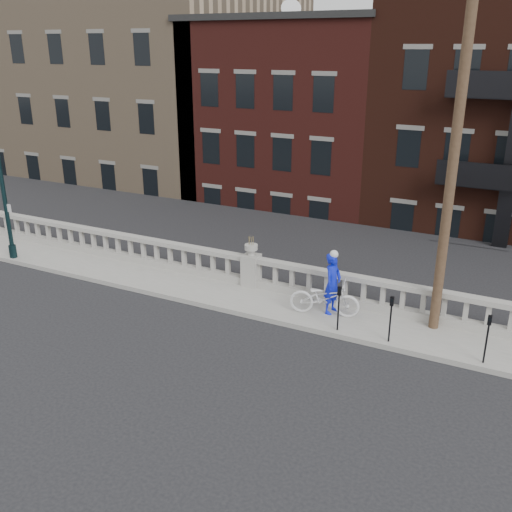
# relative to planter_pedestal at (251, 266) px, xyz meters

# --- Properties ---
(ground) EXTENTS (120.00, 120.00, 0.00)m
(ground) POSITION_rel_planter_pedestal_xyz_m (0.00, -3.95, -0.83)
(ground) COLOR black
(ground) RESTS_ON ground
(sidewalk) EXTENTS (32.00, 2.20, 0.15)m
(sidewalk) POSITION_rel_planter_pedestal_xyz_m (0.00, -0.95, -0.76)
(sidewalk) COLOR gray
(sidewalk) RESTS_ON ground
(balustrade) EXTENTS (28.00, 0.34, 1.03)m
(balustrade) POSITION_rel_planter_pedestal_xyz_m (0.00, 0.00, -0.19)
(balustrade) COLOR gray
(balustrade) RESTS_ON sidewalk
(planter_pedestal) EXTENTS (0.55, 0.55, 1.76)m
(planter_pedestal) POSITION_rel_planter_pedestal_xyz_m (0.00, 0.00, 0.00)
(planter_pedestal) COLOR gray
(planter_pedestal) RESTS_ON sidewalk
(lower_level) EXTENTS (80.00, 44.00, 20.80)m
(lower_level) POSITION_rel_planter_pedestal_xyz_m (0.56, 19.09, 1.80)
(lower_level) COLOR #605E59
(lower_level) RESTS_ON ground
(utility_pole) EXTENTS (1.60, 0.28, 10.00)m
(utility_pole) POSITION_rel_planter_pedestal_xyz_m (6.20, -0.35, 4.41)
(utility_pole) COLOR #422D1E
(utility_pole) RESTS_ON sidewalk
(streetlight_pole) EXTENTS (0.40, 0.28, 5.20)m
(streetlight_pole) POSITION_rel_planter_pedestal_xyz_m (-9.50, -1.80, 1.38)
(streetlight_pole) COLOR black
(streetlight_pole) RESTS_ON sidewalk
(parking_meter_a) EXTENTS (0.10, 0.09, 1.36)m
(parking_meter_a) POSITION_rel_planter_pedestal_xyz_m (3.75, -1.80, 0.17)
(parking_meter_a) COLOR black
(parking_meter_a) RESTS_ON sidewalk
(parking_meter_b) EXTENTS (0.10, 0.09, 1.36)m
(parking_meter_b) POSITION_rel_planter_pedestal_xyz_m (5.25, -1.80, 0.17)
(parking_meter_b) COLOR black
(parking_meter_b) RESTS_ON sidewalk
(parking_meter_c) EXTENTS (0.10, 0.09, 1.36)m
(parking_meter_c) POSITION_rel_planter_pedestal_xyz_m (7.75, -1.80, 0.17)
(parking_meter_c) COLOR black
(parking_meter_c) RESTS_ON sidewalk
(bicycle) EXTENTS (2.24, 1.19, 1.12)m
(bicycle) POSITION_rel_planter_pedestal_xyz_m (3.04, -1.02, -0.12)
(bicycle) COLOR silver
(bicycle) RESTS_ON sidewalk
(cyclist) EXTENTS (0.56, 0.76, 1.92)m
(cyclist) POSITION_rel_planter_pedestal_xyz_m (3.19, -0.76, 0.28)
(cyclist) COLOR #0D1BCE
(cyclist) RESTS_ON sidewalk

